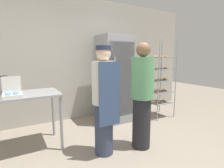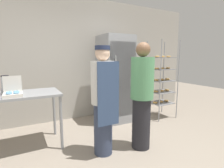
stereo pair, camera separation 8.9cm
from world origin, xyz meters
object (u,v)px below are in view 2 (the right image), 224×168
at_px(person_baker, 103,100).
at_px(baking_rack, 162,80).
at_px(refrigerator, 115,79).
at_px(donut_box, 13,93).
at_px(blender_pitcher, 6,86).
at_px(person_customer, 142,96).

bearing_deg(person_baker, baking_rack, 23.38).
bearing_deg(baking_rack, refrigerator, 164.05).
distance_m(donut_box, person_baker, 1.26).
xyz_separation_m(baking_rack, blender_pitcher, (-3.17, -0.07, 0.12)).
bearing_deg(refrigerator, person_baker, -126.36).
bearing_deg(person_customer, donut_box, 159.70).
height_order(baking_rack, person_baker, baking_rack).
height_order(refrigerator, donut_box, refrigerator).
bearing_deg(baking_rack, donut_box, -174.18).
xyz_separation_m(refrigerator, baking_rack, (1.09, -0.31, -0.06)).
distance_m(refrigerator, blender_pitcher, 2.12).
distance_m(baking_rack, person_baker, 2.11).
height_order(refrigerator, baking_rack, refrigerator).
bearing_deg(person_customer, refrigerator, 79.27).
bearing_deg(person_baker, refrigerator, 53.64).
relative_size(baking_rack, donut_box, 6.47).
bearing_deg(person_baker, person_customer, -11.45).
xyz_separation_m(baking_rack, person_baker, (-1.94, -0.84, -0.06)).
xyz_separation_m(refrigerator, blender_pitcher, (-2.08, -0.38, 0.06)).
bearing_deg(person_customer, blender_pitcher, 154.20).
bearing_deg(donut_box, baking_rack, 5.82).
distance_m(donut_box, blender_pitcher, 0.27).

